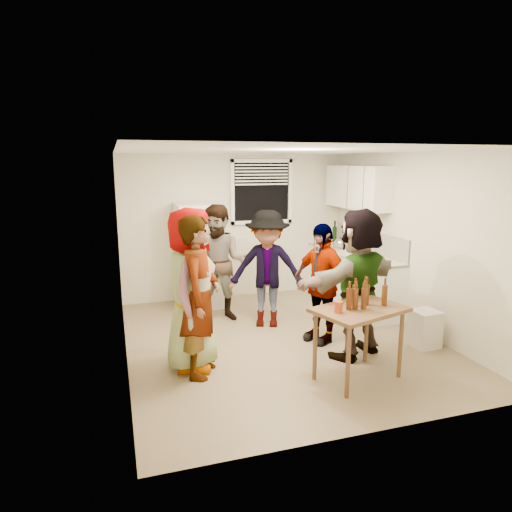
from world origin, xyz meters
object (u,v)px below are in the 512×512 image
object	(u,v)px
refrigerator	(199,255)
red_cup	(338,312)
guest_black	(319,340)
guest_orange	(355,354)
guest_back_right	(267,325)
guest_stripe	(202,373)
guest_back_left	(221,319)
wine_bottle	(334,244)
beer_bottle_table	(355,309)
trash_bin	(424,328)
kettle	(340,248)
beer_bottle_counter	(365,259)
serving_table	(356,378)
blue_cup	(363,263)
guest_grey	(193,366)

from	to	relation	value
refrigerator	red_cup	xyz separation A→B (m)	(0.89, -3.21, -0.03)
guest_black	guest_orange	xyz separation A→B (m)	(0.23, -0.55, 0.00)
red_cup	guest_back_right	world-z (taller)	red_cup
guest_stripe	guest_orange	size ratio (longest dim) A/B	0.98
guest_stripe	guest_back_left	world-z (taller)	guest_back_left
wine_bottle	beer_bottle_table	distance (m)	3.53
wine_bottle	red_cup	world-z (taller)	wine_bottle
trash_bin	guest_black	xyz separation A→B (m)	(-1.21, 0.59, -0.25)
kettle	guest_back_left	bearing A→B (deg)	-161.83
trash_bin	guest_back_right	world-z (taller)	trash_bin
guest_stripe	guest_orange	world-z (taller)	guest_orange
beer_bottle_counter	beer_bottle_table	world-z (taller)	beer_bottle_counter
kettle	guest_back_left	xyz separation A→B (m)	(-2.22, -0.43, -0.90)
beer_bottle_counter	guest_back_left	xyz separation A→B (m)	(-2.17, 0.49, -0.90)
guest_stripe	guest_back_left	bearing A→B (deg)	3.73
kettle	beer_bottle_table	xyz separation A→B (m)	(-1.30, -2.82, -0.08)
serving_table	beer_bottle_table	world-z (taller)	beer_bottle_table
kettle	guest_black	size ratio (longest dim) A/B	0.15
blue_cup	guest_back_right	size ratio (longest dim) A/B	0.07
serving_table	beer_bottle_table	bearing A→B (deg)	-160.33
guest_orange	kettle	bearing A→B (deg)	-135.26
wine_bottle	beer_bottle_counter	size ratio (longest dim) A/B	1.50
guest_black	guest_stripe	bearing A→B (deg)	-95.94
serving_table	guest_orange	distance (m)	0.65
beer_bottle_table	guest_grey	size ratio (longest dim) A/B	0.12
red_cup	guest_back_right	size ratio (longest dim) A/B	0.07
guest_grey	guest_black	distance (m)	1.79
kettle	blue_cup	world-z (taller)	kettle
beer_bottle_counter	refrigerator	bearing A→B (deg)	151.30
serving_table	guest_black	xyz separation A→B (m)	(0.08, 1.13, 0.00)
beer_bottle_counter	guest_stripe	bearing A→B (deg)	-156.24
trash_bin	guest_grey	bearing A→B (deg)	174.00
kettle	guest_back_right	xyz separation A→B (m)	(-1.64, -0.90, -0.90)
guest_grey	guest_back_left	distance (m)	1.66
guest_grey	guest_stripe	world-z (taller)	guest_grey
beer_bottle_table	red_cup	distance (m)	0.21
beer_bottle_table	guest_stripe	xyz separation A→B (m)	(-1.55, 0.67, -0.82)
wine_bottle	guest_orange	size ratio (longest dim) A/B	0.17
guest_stripe	guest_back_right	bearing A→B (deg)	-20.07
wine_bottle	red_cup	xyz separation A→B (m)	(-1.61, -3.26, -0.08)
guest_back_right	guest_back_left	bearing A→B (deg)	163.18
guest_stripe	trash_bin	bearing A→B (deg)	-68.14
guest_stripe	guest_back_left	xyz separation A→B (m)	(0.63, 1.72, 0.00)
guest_orange	guest_black	bearing A→B (deg)	-90.30
kettle	guest_orange	distance (m)	2.56
guest_back_right	guest_orange	bearing A→B (deg)	-39.75
blue_cup	serving_table	world-z (taller)	blue_cup
guest_orange	blue_cup	bearing A→B (deg)	-145.92
beer_bottle_table	guest_back_left	xyz separation A→B (m)	(-0.92, 2.39, -0.82)
refrigerator	red_cup	bearing A→B (deg)	-74.53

